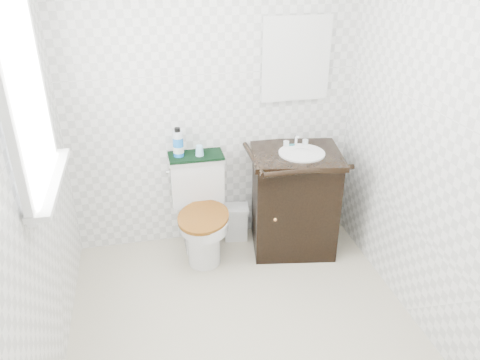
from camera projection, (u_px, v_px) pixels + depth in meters
name	position (u px, v px, depth m)	size (l,w,h in m)	color
floor	(247.00, 335.00, 2.95)	(2.40, 2.40, 0.00)	beige
wall_back	(212.00, 96.00, 3.45)	(2.40, 2.40, 0.00)	white
wall_front	(344.00, 330.00, 1.36)	(2.40, 2.40, 0.00)	white
wall_left	(22.00, 183.00, 2.20)	(2.40, 2.40, 0.00)	white
wall_right	(440.00, 145.00, 2.61)	(2.40, 2.40, 0.00)	white
window	(23.00, 95.00, 2.26)	(0.02, 0.70, 0.90)	white
mirror	(296.00, 59.00, 3.44)	(0.50, 0.02, 0.60)	silver
toilet	(200.00, 214.00, 3.61)	(0.48, 0.67, 0.77)	silver
vanity	(294.00, 198.00, 3.65)	(0.74, 0.67, 0.92)	black
trash_bin	(236.00, 222.00, 3.87)	(0.23, 0.19, 0.30)	silver
towel	(196.00, 156.00, 3.52)	(0.41, 0.22, 0.02)	black
mouthwash_bottle	(178.00, 143.00, 3.45)	(0.08, 0.08, 0.22)	blue
cup	(200.00, 151.00, 3.48)	(0.06, 0.06, 0.08)	#9AD7FD
soap_bar	(292.00, 145.00, 3.58)	(0.07, 0.05, 0.02)	#17636E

